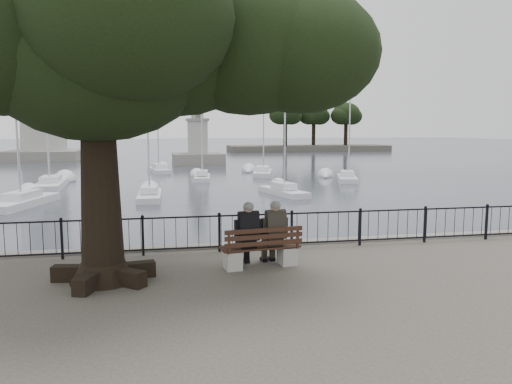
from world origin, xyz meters
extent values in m
cube|color=slate|center=(0.00, 3.00, -0.50)|extent=(200.00, 0.40, 1.20)
plane|color=#272C36|center=(0.00, 103.00, -1.00)|extent=(260.00, 260.00, 0.00)
cube|color=black|center=(0.00, 2.50, 0.98)|extent=(22.00, 0.04, 0.04)
cube|color=black|center=(0.00, 2.50, 0.15)|extent=(22.00, 0.04, 0.04)
cube|color=gray|center=(-0.89, 0.80, 0.22)|extent=(0.43, 0.52, 0.44)
cube|color=gray|center=(0.48, 0.97, 0.22)|extent=(0.43, 0.52, 0.44)
cube|color=black|center=(-0.21, 0.88, 0.48)|extent=(1.96, 0.76, 0.04)
cube|color=black|center=(-0.17, 0.60, 0.80)|extent=(1.90, 0.28, 0.42)
cube|color=black|center=(-0.53, 0.85, 0.60)|extent=(0.42, 0.36, 0.25)
cube|color=black|center=(-0.51, 0.74, 1.01)|extent=(0.49, 0.31, 0.64)
sphere|color=tan|center=(-0.52, 0.78, 1.45)|extent=(0.24, 0.24, 0.24)
ellipsoid|color=slate|center=(-0.52, 0.75, 1.49)|extent=(0.25, 0.25, 0.22)
cube|color=black|center=(-0.57, 1.16, 0.24)|extent=(0.39, 0.51, 0.48)
cube|color=black|center=(0.14, 0.94, 0.60)|extent=(0.42, 0.36, 0.25)
cube|color=black|center=(0.15, 0.82, 1.01)|extent=(0.49, 0.31, 0.64)
sphere|color=tan|center=(0.15, 0.86, 1.45)|extent=(0.24, 0.24, 0.24)
ellipsoid|color=slate|center=(0.15, 0.84, 1.49)|extent=(0.25, 0.25, 0.22)
cube|color=black|center=(0.10, 1.24, 0.24)|extent=(0.39, 0.51, 0.48)
cone|color=black|center=(-3.78, 0.43, 0.21)|extent=(1.45, 1.45, 0.43)
cone|color=black|center=(-3.78, 0.43, 2.55)|extent=(0.94, 0.94, 5.11)
ellipsoid|color=black|center=(-3.78, 0.43, 4.94)|extent=(4.94, 4.94, 3.85)
ellipsoid|color=black|center=(-2.16, 0.77, 5.28)|extent=(4.43, 4.43, 3.45)
ellipsoid|color=black|center=(-0.54, 0.52, 5.11)|extent=(3.92, 3.92, 3.05)
ellipsoid|color=black|center=(0.56, 0.18, 4.94)|extent=(3.41, 3.41, 2.66)
ellipsoid|color=black|center=(-4.54, 1.97, 5.45)|extent=(3.92, 3.92, 3.05)
ellipsoid|color=black|center=(-3.01, -1.01, 5.28)|extent=(3.92, 3.92, 3.05)
ellipsoid|color=black|center=(-1.48, 1.63, 5.62)|extent=(3.75, 3.75, 2.92)
cube|color=slate|center=(-18.00, 62.00, -0.40)|extent=(9.52, 9.52, 1.40)
cone|color=gray|center=(-18.00, 62.00, 11.43)|extent=(6.09, 6.09, 22.85)
cube|color=slate|center=(2.00, 50.00, -0.40)|extent=(6.07, 6.07, 1.40)
cube|color=gray|center=(2.00, 50.00, 2.12)|extent=(2.22, 2.62, 4.04)
cube|color=slate|center=(2.00, 50.00, 4.29)|extent=(2.62, 3.02, 0.30)
cube|color=gray|center=(2.00, 50.30, 5.15)|extent=(1.31, 2.22, 1.42)
cube|color=gray|center=(2.00, 49.29, 5.86)|extent=(1.52, 1.01, 1.62)
sphere|color=gray|center=(2.00, 48.89, 6.97)|extent=(1.72, 1.72, 1.72)
cube|color=silver|center=(-10.05, 18.76, -0.90)|extent=(3.04, 5.92, 0.63)
cube|color=silver|center=(-10.05, 18.76, -0.40)|extent=(1.74, 2.55, 0.48)
cylinder|color=silver|center=(-10.05, 18.45, 4.62)|extent=(0.13, 0.13, 10.45)
cube|color=silver|center=(-3.18, 20.31, -0.90)|extent=(1.45, 4.87, 0.54)
cube|color=silver|center=(-3.18, 20.31, -0.40)|extent=(1.03, 1.99, 0.40)
cylinder|color=silver|center=(-3.18, 20.04, 4.28)|extent=(0.11, 0.11, 9.77)
cube|color=silver|center=(5.32, 20.66, -0.90)|extent=(2.44, 5.01, 0.54)
cube|color=silver|center=(5.32, 20.66, -0.40)|extent=(1.42, 2.14, 0.40)
cylinder|color=silver|center=(5.32, 20.39, 3.92)|extent=(0.11, 0.11, 9.04)
cube|color=silver|center=(12.61, 28.15, -0.90)|extent=(2.86, 5.26, 0.56)
cube|color=silver|center=(12.61, 28.15, -0.40)|extent=(1.60, 2.28, 0.42)
cylinder|color=silver|center=(12.61, 27.86, 3.73)|extent=(0.11, 0.11, 8.65)
cube|color=silver|center=(-10.32, 27.55, -0.90)|extent=(2.10, 6.30, 0.69)
cube|color=silver|center=(-10.32, 27.55, -0.40)|extent=(1.42, 2.60, 0.52)
cylinder|color=silver|center=(-10.32, 27.21, 5.97)|extent=(0.14, 0.14, 13.15)
cube|color=silver|center=(0.92, 31.04, -0.90)|extent=(1.72, 4.71, 0.51)
cube|color=silver|center=(0.92, 31.04, -0.40)|extent=(1.12, 1.96, 0.38)
cylinder|color=silver|center=(0.92, 30.79, 3.99)|extent=(0.10, 0.10, 9.19)
cube|color=silver|center=(6.76, 34.20, -0.90)|extent=(2.82, 5.68, 0.61)
cube|color=silver|center=(6.76, 34.20, -0.40)|extent=(1.63, 2.43, 0.46)
cylinder|color=silver|center=(6.76, 33.90, 4.16)|extent=(0.12, 0.12, 9.53)
cube|color=silver|center=(-2.64, 39.31, -0.90)|extent=(2.38, 5.27, 0.57)
cube|color=silver|center=(-2.64, 39.31, -0.40)|extent=(1.42, 2.24, 0.42)
cylinder|color=silver|center=(-2.64, 39.03, 4.79)|extent=(0.11, 0.11, 10.77)
cube|color=#433F37|center=(25.00, 80.00, -0.50)|extent=(30.00, 8.00, 1.20)
cylinder|color=black|center=(20.00, 78.00, 2.00)|extent=(0.70, 0.70, 4.00)
ellipsoid|color=black|center=(20.00, 78.00, 6.00)|extent=(5.20, 5.20, 4.16)
cylinder|color=black|center=(26.00, 80.00, 2.00)|extent=(0.70, 0.70, 4.00)
ellipsoid|color=black|center=(26.00, 80.00, 6.00)|extent=(5.20, 5.20, 4.16)
cylinder|color=black|center=(32.00, 79.00, 2.00)|extent=(0.70, 0.70, 4.00)
ellipsoid|color=black|center=(32.00, 79.00, 6.00)|extent=(5.20, 5.20, 4.16)
camera|label=1|loc=(-2.52, -10.54, 3.30)|focal=35.00mm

